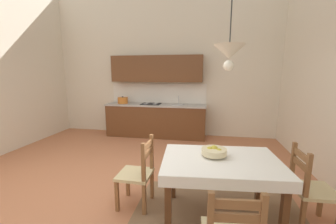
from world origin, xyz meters
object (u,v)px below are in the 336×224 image
Objects in this scene: fruit_bowl at (214,151)px; pendant_lamp at (229,53)px; dining_chair_window_side at (311,189)px; kitchen_cabinetry at (156,106)px; dining_chair_tv_side at (138,174)px; dining_table at (221,170)px.

pendant_lamp is at bearing -62.81° from fruit_bowl.
fruit_bowl is at bearing 117.19° from pendant_lamp.
kitchen_cabinetry is at bearing 128.97° from dining_chair_window_side.
kitchen_cabinetry is 2.94× the size of dining_chair_window_side.
dining_chair_tv_side is at bearing 169.99° from pendant_lamp.
pendant_lamp is at bearing -10.01° from dining_chair_tv_side.
dining_table is 1.54× the size of dining_chair_window_side.
fruit_bowl is (1.48, -3.15, -0.04)m from kitchen_cabinetry.
fruit_bowl reaches higher than dining_table.
kitchen_cabinetry is 3.86m from pendant_lamp.
pendant_lamp is (1.58, -3.35, 1.09)m from kitchen_cabinetry.
dining_table is (1.56, -3.23, -0.23)m from kitchen_cabinetry.
pendant_lamp is at bearing -79.64° from dining_table.
pendant_lamp is (0.10, -0.20, 1.13)m from fruit_bowl.
dining_table is 0.22m from fruit_bowl.
dining_chair_window_side reaches higher than dining_table.
dining_table is at bearing -64.26° from kitchen_cabinetry.
dining_chair_window_side is at bearing -0.91° from fruit_bowl.
dining_chair_window_side is 1.16× the size of pendant_lamp.
pendant_lamp is at bearing -64.76° from kitchen_cabinetry.
pendant_lamp is (-0.98, -0.18, 1.50)m from dining_chair_window_side.
dining_table is 1.06m from dining_chair_tv_side.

